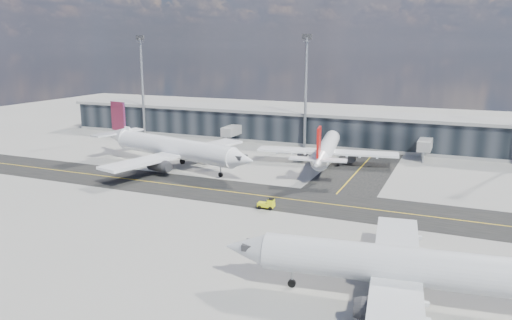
% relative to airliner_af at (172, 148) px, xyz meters
% --- Properties ---
extents(ground, '(300.00, 300.00, 0.00)m').
position_rel_airliner_af_xyz_m(ground, '(20.11, -16.13, -4.34)').
color(ground, gray).
rests_on(ground, ground).
extents(taxiway_lanes, '(180.00, 63.00, 0.03)m').
position_rel_airliner_af_xyz_m(taxiway_lanes, '(24.03, -5.40, -4.33)').
color(taxiway_lanes, black).
rests_on(taxiway_lanes, ground).
extents(terminal_concourse, '(152.00, 19.80, 8.80)m').
position_rel_airliner_af_xyz_m(terminal_concourse, '(20.15, 38.80, -0.25)').
color(terminal_concourse, black).
rests_on(terminal_concourse, ground).
extents(floodlight_masts, '(102.50, 0.70, 28.90)m').
position_rel_airliner_af_xyz_m(floodlight_masts, '(20.11, 31.87, 11.26)').
color(floodlight_masts, gray).
rests_on(floodlight_masts, ground).
extents(airliner_af, '(43.91, 37.76, 13.15)m').
position_rel_airliner_af_xyz_m(airliner_af, '(0.00, 0.00, 0.00)').
color(airliner_af, white).
rests_on(airliner_af, ground).
extents(airliner_redtail, '(31.59, 36.89, 10.94)m').
position_rel_airliner_af_xyz_m(airliner_redtail, '(30.45, 14.88, -0.73)').
color(airliner_redtail, white).
rests_on(airliner_redtail, ground).
extents(airliner_near, '(40.19, 34.36, 11.90)m').
position_rel_airliner_af_xyz_m(airliner_near, '(54.72, -41.07, -0.41)').
color(airliner_near, silver).
rests_on(airliner_near, ground).
extents(baggage_tug, '(2.82, 1.56, 1.71)m').
position_rel_airliner_af_xyz_m(baggage_tug, '(29.77, -18.58, -3.48)').
color(baggage_tug, '#F0F40C').
rests_on(baggage_tug, ground).
extents(service_van, '(4.60, 5.48, 1.39)m').
position_rel_airliner_af_xyz_m(service_van, '(27.25, 18.03, -3.65)').
color(service_van, white).
rests_on(service_van, ground).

